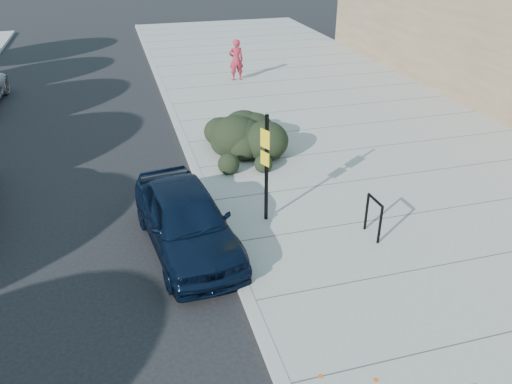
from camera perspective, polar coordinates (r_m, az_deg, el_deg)
ground at (r=9.67m, az=-0.70°, el=-13.08°), size 120.00×120.00×0.00m
sidewalk_near at (r=15.49m, az=14.61°, el=3.31°), size 11.20×50.00×0.15m
curb_near at (r=13.69m, az=-6.23°, el=0.72°), size 0.22×50.00×0.17m
bike_rack at (r=11.36m, az=13.31°, el=-2.46°), size 0.08×0.65×0.95m
sign_post at (r=11.26m, az=1.15°, el=3.38°), size 0.15×0.29×2.63m
hedge at (r=15.49m, az=-1.56°, el=7.23°), size 2.33×3.79×1.33m
sedan_navy at (r=10.98m, az=-7.99°, el=-3.09°), size 2.21×4.41×1.44m
pedestrian at (r=22.91m, az=-2.28°, el=14.86°), size 0.66×0.44×1.80m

